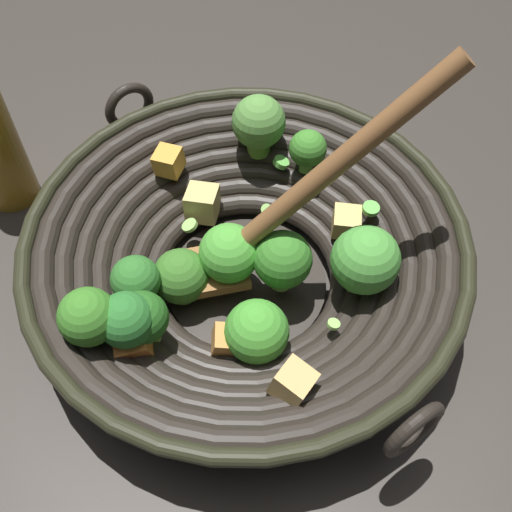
# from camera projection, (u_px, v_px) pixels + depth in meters

# --- Properties ---
(ground_plane) EXTENTS (4.00, 4.00, 0.00)m
(ground_plane) POSITION_uv_depth(u_px,v_px,m) (247.00, 287.00, 0.59)
(ground_plane) COLOR #332D28
(wok) EXTENTS (0.39, 0.42, 0.24)m
(wok) POSITION_uv_depth(u_px,v_px,m) (245.00, 255.00, 0.55)
(wok) COLOR black
(wok) RESTS_ON ground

